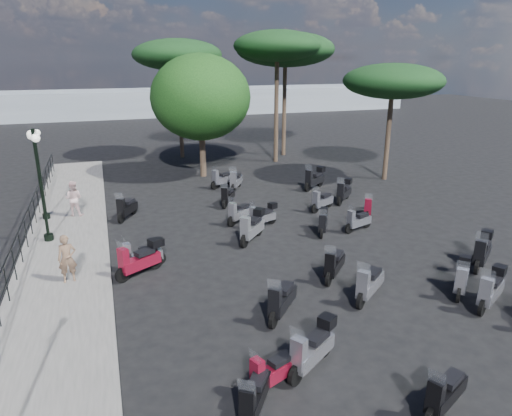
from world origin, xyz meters
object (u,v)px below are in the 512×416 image
object	(u,v)px
scooter_25	(322,201)
broadleaf_tree	(201,97)
scooter_24	(358,221)
scooter_17	(369,284)
woman	(67,259)
scooter_9	(222,179)
scooter_3	(127,209)
scooter_0	(255,397)
scooter_4	(272,372)
pedestrian_far	(74,198)
scooter_5	(312,349)
pine_3	(393,81)
scooter_2	(143,255)
scooter_10	(445,394)
scooter_18	(323,223)
scooter_16	(462,278)
scooter_22	(491,290)
scooter_1	(140,260)
scooter_12	(252,227)
scooter_8	(228,196)
scooter_23	(482,252)
scooter_7	(239,213)
pine_1	(285,50)
scooter_20	(344,192)
pine_2	(177,55)
pine_0	(277,46)
scooter_14	(236,181)
scooter_26	(315,179)
scooter_13	(263,216)
lamp_post_1	(40,179)
scooter_11	(334,265)
scooter_19	(368,208)
scooter_6	(281,301)

from	to	relation	value
scooter_25	broadleaf_tree	size ratio (longest dim) A/B	0.21
scooter_24	scooter_17	bearing A→B (deg)	133.80
woman	scooter_9	size ratio (longest dim) A/B	1.00
scooter_3	scooter_9	world-z (taller)	scooter_3
scooter_25	broadleaf_tree	xyz separation A→B (m)	(-3.80, 8.11, 4.16)
scooter_0	scooter_4	world-z (taller)	scooter_0
pedestrian_far	scooter_5	world-z (taller)	pedestrian_far
broadleaf_tree	pine_3	world-z (taller)	broadleaf_tree
scooter_2	scooter_9	size ratio (longest dim) A/B	1.05
scooter_10	scooter_18	size ratio (longest dim) A/B	1.09
scooter_16	scooter_17	xyz separation A→B (m)	(-2.84, 0.54, 0.01)
scooter_0	scooter_22	distance (m)	7.87
scooter_1	scooter_17	bearing A→B (deg)	-151.87
scooter_5	scooter_12	size ratio (longest dim) A/B	1.05
scooter_8	scooter_17	size ratio (longest dim) A/B	0.96
scooter_5	pine_3	distance (m)	18.86
scooter_1	woman	bearing A→B (deg)	59.88
scooter_1	scooter_23	size ratio (longest dim) A/B	1.03
scooter_7	scooter_9	distance (m)	5.78
pine_1	scooter_16	bearing A→B (deg)	-97.33
scooter_20	pine_2	world-z (taller)	pine_2
scooter_16	pine_0	bearing A→B (deg)	-47.62
scooter_0	pedestrian_far	bearing A→B (deg)	-39.52
woman	pine_2	world-z (taller)	pine_2
scooter_0	scooter_7	xyz separation A→B (m)	(2.92, 10.72, 0.01)
scooter_5	scooter_14	bearing A→B (deg)	-43.26
scooter_7	scooter_20	world-z (taller)	scooter_20
scooter_17	scooter_26	size ratio (longest dim) A/B	0.93
scooter_12	pine_1	xyz separation A→B (m)	(7.33, 14.89, 6.71)
scooter_2	scooter_13	world-z (taller)	scooter_2
lamp_post_1	pine_1	xyz separation A→B (m)	(14.74, 12.67, 4.70)
scooter_12	scooter_18	distance (m)	2.96
lamp_post_1	scooter_14	world-z (taller)	lamp_post_1
scooter_11	scooter_19	bearing A→B (deg)	-87.78
scooter_24	scooter_26	world-z (taller)	scooter_26
scooter_0	scooter_16	world-z (taller)	scooter_16
scooter_24	scooter_26	distance (m)	6.37
scooter_0	scooter_14	bearing A→B (deg)	-70.02
pine_1	scooter_17	bearing A→B (deg)	-105.24
scooter_2	scooter_16	bearing A→B (deg)	-130.01
scooter_1	scooter_24	size ratio (longest dim) A/B	1.10
scooter_10	scooter_23	bearing A→B (deg)	-74.25
pine_2	pine_3	world-z (taller)	pine_2
scooter_16	scooter_4	bearing A→B (deg)	63.55
scooter_4	scooter_20	distance (m)	13.90
scooter_6	scooter_14	bearing A→B (deg)	-59.22
scooter_12	scooter_14	world-z (taller)	scooter_12
scooter_17	scooter_26	bearing A→B (deg)	-56.08
scooter_5	pine_0	world-z (taller)	pine_0
scooter_9	scooter_2	bearing A→B (deg)	121.59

